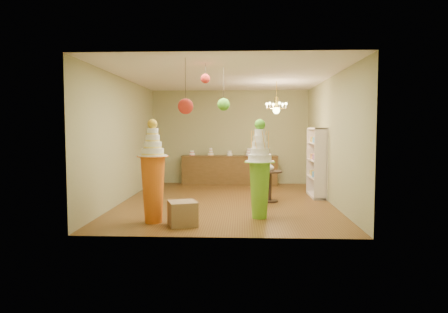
{
  "coord_description": "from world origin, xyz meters",
  "views": [
    {
      "loc": [
        0.37,
        -9.65,
        1.78
      ],
      "look_at": [
        -0.05,
        0.0,
        1.1
      ],
      "focal_mm": 32.0,
      "sensor_mm": 36.0,
      "label": 1
    }
  ],
  "objects_px": {
    "pedestal_orange": "(153,181)",
    "round_table": "(270,182)",
    "sideboard": "(230,170)",
    "pedestal_green": "(260,177)"
  },
  "relations": [
    {
      "from": "pedestal_orange",
      "to": "sideboard",
      "type": "xyz_separation_m",
      "value": [
        1.29,
        5.23,
        -0.32
      ]
    },
    {
      "from": "sideboard",
      "to": "pedestal_green",
      "type": "bearing_deg",
      "value": -81.21
    },
    {
      "from": "pedestal_orange",
      "to": "round_table",
      "type": "xyz_separation_m",
      "value": [
        2.36,
        2.25,
        -0.31
      ]
    },
    {
      "from": "pedestal_green",
      "to": "pedestal_orange",
      "type": "relative_size",
      "value": 1.0
    },
    {
      "from": "pedestal_orange",
      "to": "round_table",
      "type": "height_order",
      "value": "pedestal_orange"
    },
    {
      "from": "round_table",
      "to": "sideboard",
      "type": "bearing_deg",
      "value": 109.74
    },
    {
      "from": "pedestal_orange",
      "to": "round_table",
      "type": "relative_size",
      "value": 2.51
    },
    {
      "from": "pedestal_green",
      "to": "pedestal_orange",
      "type": "distance_m",
      "value": 2.08
    },
    {
      "from": "sideboard",
      "to": "round_table",
      "type": "relative_size",
      "value": 3.91
    },
    {
      "from": "pedestal_green",
      "to": "round_table",
      "type": "height_order",
      "value": "pedestal_green"
    }
  ]
}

